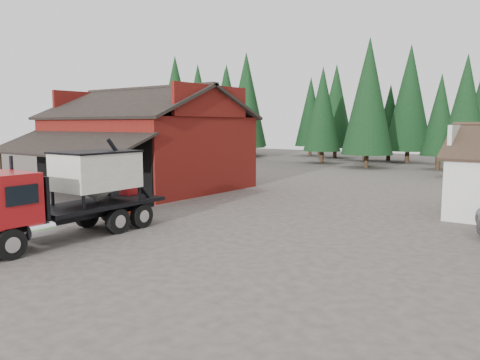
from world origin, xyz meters
The scene contains 8 objects.
ground centered at (0.00, 0.00, 0.00)m, with size 120.00×120.00×0.00m, color #4B423B.
red_barn centered at (-11.00, 9.90, 2.69)m, with size 12.80×13.63×7.18m.
conifer_backdrop centered at (0.00, 42.00, 0.00)m, with size 76.00×16.00×16.00m, color black, non-canonical shape.
near_pine_a centered at (-22.00, 28.00, 6.39)m, with size 4.40×4.40×11.40m.
near_pine_b centered at (6.00, 30.00, 5.89)m, with size 3.96×3.96×10.40m.
near_pine_d centered at (-4.00, 34.00, 7.39)m, with size 5.28×5.28×13.40m.
feed_truck centered at (-2.21, -2.43, 1.86)m, with size 2.78×8.86×3.97m.
equip_box centered at (-4.22, 1.84, 0.30)m, with size 0.70×1.10×0.60m, color maroon.
Camera 1 is at (14.19, -13.10, 4.55)m, focal length 35.00 mm.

